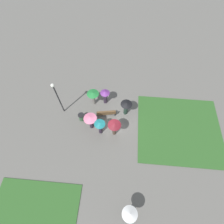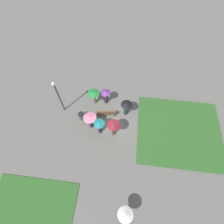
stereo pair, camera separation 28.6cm
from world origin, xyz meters
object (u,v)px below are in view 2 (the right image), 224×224
Objects in this scene: crowd_person_green at (94,95)px; crowd_person_purple at (106,95)px; crowd_person_pink at (90,119)px; crowd_person_teal at (99,125)px; lamp_post at (58,93)px; trash_bin at (82,116)px; park_bench at (106,113)px; crowd_person_maroon at (114,126)px; crowd_person_black at (126,107)px; lone_walker_mid_plaza at (125,215)px.

crowd_person_green is 1.02× the size of crowd_person_purple.
crowd_person_pink is at bearing 79.82° from crowd_person_purple.
crowd_person_teal reaches higher than crowd_person_purple.
lamp_post is 3.35m from crowd_person_green.
lamp_post is 5.25× the size of trash_bin.
crowd_person_purple is at bearing -160.34° from lamp_post.
crowd_person_pink is (-2.99, 1.46, -1.36)m from lamp_post.
crowd_person_teal is (-3.89, 1.94, -1.34)m from lamp_post.
crowd_person_teal is (-1.96, 1.20, 0.94)m from trash_bin.
crowd_person_maroon is at bearing 107.43° from park_bench.
lamp_post is 5.64m from crowd_person_maroon.
crowd_person_pink is at bearing 36.04° from park_bench.
lamp_post is 4.55m from crowd_person_teal.
crowd_person_purple reaches higher than crowd_person_black.
crowd_person_pink reaches higher than crowd_person_black.
crowd_person_teal is at bearing 75.12° from lone_walker_mid_plaza.
crowd_person_maroon is at bearing -44.93° from crowd_person_black.
crowd_person_green is (-0.92, -1.92, 0.99)m from trash_bin.
trash_bin is at bearing -117.61° from crowd_person_maroon.
trash_bin is 4.33m from crowd_person_black.
crowd_person_maroon is (-5.14, 1.96, -1.22)m from lamp_post.
crowd_person_purple is at bearing -167.94° from crowd_person_maroon.
crowd_person_maroon reaches higher than lone_walker_mid_plaza.
crowd_person_teal is 1.05× the size of crowd_person_green.
crowd_person_purple is 10.11m from lone_walker_mid_plaza.
lone_walker_mid_plaza is at bearing 128.63° from lamp_post.
park_bench reaches higher than trash_bin.
lone_walker_mid_plaza is (-6.66, 8.33, -1.30)m from lamp_post.
crowd_person_purple is 0.92× the size of lone_walker_mid_plaza.
crowd_person_green is 10.23m from lone_walker_mid_plaza.
park_bench is 1.02× the size of crowd_person_pink.
lamp_post is 3.08m from trash_bin.
lone_walker_mid_plaza is (-1.51, 6.37, -0.07)m from crowd_person_maroon.
crowd_person_black is 0.97× the size of crowd_person_green.
crowd_person_pink is at bearing 146.06° from trash_bin.
lone_walker_mid_plaza is at bearing 114.10° from crowd_person_purple.
crowd_person_black is at bearing -165.91° from trash_bin.
crowd_person_green is (1.03, -3.12, 0.06)m from crowd_person_teal.
trash_bin is at bearing -172.85° from crowd_person_green.
crowd_person_teal reaches higher than crowd_person_green.
crowd_person_teal is at bearing -97.69° from crowd_person_maroon.
lamp_post is 3.60m from crowd_person_pink.
lamp_post reaches higher than trash_bin.
crowd_person_green is 0.94× the size of lone_walker_mid_plaza.
lamp_post is at bearing -116.66° from crowd_person_pink.
crowd_person_teal is 1.03× the size of crowd_person_pink.
crowd_person_purple reaches higher than trash_bin.
crowd_person_green is at bearing -128.11° from crowd_person_black.
crowd_person_pink is at bearing -83.05° from crowd_person_black.
lamp_post is 2.26× the size of crowd_person_pink.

